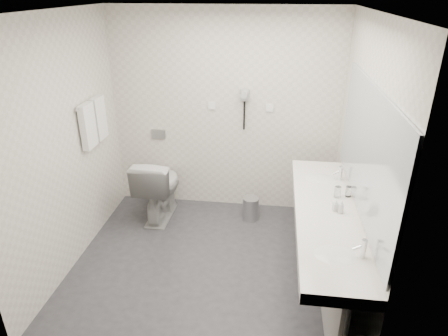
# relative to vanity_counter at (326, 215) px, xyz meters

# --- Properties ---
(floor) EXTENTS (2.80, 2.80, 0.00)m
(floor) POSITION_rel_vanity_counter_xyz_m (-1.12, 0.20, -0.80)
(floor) COLOR #2E2D33
(floor) RESTS_ON ground
(ceiling) EXTENTS (2.80, 2.80, 0.00)m
(ceiling) POSITION_rel_vanity_counter_xyz_m (-1.12, 0.20, 1.70)
(ceiling) COLOR silver
(ceiling) RESTS_ON wall_back
(wall_back) EXTENTS (2.80, 0.00, 2.80)m
(wall_back) POSITION_rel_vanity_counter_xyz_m (-1.12, 1.50, 0.45)
(wall_back) COLOR beige
(wall_back) RESTS_ON floor
(wall_front) EXTENTS (2.80, 0.00, 2.80)m
(wall_front) POSITION_rel_vanity_counter_xyz_m (-1.12, -1.10, 0.45)
(wall_front) COLOR beige
(wall_front) RESTS_ON floor
(wall_left) EXTENTS (0.00, 2.60, 2.60)m
(wall_left) POSITION_rel_vanity_counter_xyz_m (-2.52, 0.20, 0.45)
(wall_left) COLOR beige
(wall_left) RESTS_ON floor
(wall_right) EXTENTS (0.00, 2.60, 2.60)m
(wall_right) POSITION_rel_vanity_counter_xyz_m (0.27, 0.20, 0.45)
(wall_right) COLOR beige
(wall_right) RESTS_ON floor
(vanity_counter) EXTENTS (0.55, 2.20, 0.10)m
(vanity_counter) POSITION_rel_vanity_counter_xyz_m (0.00, 0.00, 0.00)
(vanity_counter) COLOR silver
(vanity_counter) RESTS_ON floor
(vanity_panel) EXTENTS (0.03, 2.15, 0.75)m
(vanity_panel) POSITION_rel_vanity_counter_xyz_m (0.02, 0.00, -0.42)
(vanity_panel) COLOR gray
(vanity_panel) RESTS_ON floor
(vanity_post_far) EXTENTS (0.06, 0.06, 0.75)m
(vanity_post_far) POSITION_rel_vanity_counter_xyz_m (0.05, 1.04, -0.42)
(vanity_post_far) COLOR silver
(vanity_post_far) RESTS_ON floor
(mirror) EXTENTS (0.02, 2.20, 1.05)m
(mirror) POSITION_rel_vanity_counter_xyz_m (0.26, 0.00, 0.65)
(mirror) COLOR #B2BCC6
(mirror) RESTS_ON wall_right
(basin_near) EXTENTS (0.40, 0.31, 0.05)m
(basin_near) POSITION_rel_vanity_counter_xyz_m (0.00, -0.65, 0.04)
(basin_near) COLOR white
(basin_near) RESTS_ON vanity_counter
(basin_far) EXTENTS (0.40, 0.31, 0.05)m
(basin_far) POSITION_rel_vanity_counter_xyz_m (0.00, 0.65, 0.04)
(basin_far) COLOR white
(basin_far) RESTS_ON vanity_counter
(faucet_near) EXTENTS (0.04, 0.04, 0.15)m
(faucet_near) POSITION_rel_vanity_counter_xyz_m (0.19, -0.65, 0.12)
(faucet_near) COLOR silver
(faucet_near) RESTS_ON vanity_counter
(faucet_far) EXTENTS (0.04, 0.04, 0.15)m
(faucet_far) POSITION_rel_vanity_counter_xyz_m (0.19, 0.65, 0.12)
(faucet_far) COLOR silver
(faucet_far) RESTS_ON vanity_counter
(soap_bottle_a) EXTENTS (0.06, 0.06, 0.11)m
(soap_bottle_a) POSITION_rel_vanity_counter_xyz_m (0.08, 0.01, 0.10)
(soap_bottle_a) COLOR white
(soap_bottle_a) RESTS_ON vanity_counter
(soap_bottle_c) EXTENTS (0.06, 0.06, 0.13)m
(soap_bottle_c) POSITION_rel_vanity_counter_xyz_m (0.12, -0.03, 0.11)
(soap_bottle_c) COLOR white
(soap_bottle_c) RESTS_ON vanity_counter
(glass_left) EXTENTS (0.07, 0.07, 0.11)m
(glass_left) POSITION_rel_vanity_counter_xyz_m (0.12, 0.27, 0.11)
(glass_left) COLOR silver
(glass_left) RESTS_ON vanity_counter
(glass_right) EXTENTS (0.07, 0.07, 0.10)m
(glass_right) POSITION_rel_vanity_counter_xyz_m (0.23, 0.30, 0.10)
(glass_right) COLOR silver
(glass_right) RESTS_ON vanity_counter
(toilet) EXTENTS (0.48, 0.82, 0.82)m
(toilet) POSITION_rel_vanity_counter_xyz_m (-1.89, 1.06, -0.39)
(toilet) COLOR white
(toilet) RESTS_ON floor
(flush_plate) EXTENTS (0.18, 0.02, 0.12)m
(flush_plate) POSITION_rel_vanity_counter_xyz_m (-1.98, 1.49, 0.15)
(flush_plate) COLOR #B2B5BA
(flush_plate) RESTS_ON wall_back
(pedal_bin) EXTENTS (0.22, 0.22, 0.28)m
(pedal_bin) POSITION_rel_vanity_counter_xyz_m (-0.74, 1.13, -0.66)
(pedal_bin) COLOR #B2B5BA
(pedal_bin) RESTS_ON floor
(bin_lid) EXTENTS (0.20, 0.20, 0.02)m
(bin_lid) POSITION_rel_vanity_counter_xyz_m (-0.74, 1.13, -0.51)
(bin_lid) COLOR #B2B5BA
(bin_lid) RESTS_ON pedal_bin
(towel_rail) EXTENTS (0.02, 0.62, 0.02)m
(towel_rail) POSITION_rel_vanity_counter_xyz_m (-2.47, 0.75, 0.75)
(towel_rail) COLOR silver
(towel_rail) RESTS_ON wall_left
(towel_near) EXTENTS (0.07, 0.24, 0.48)m
(towel_near) POSITION_rel_vanity_counter_xyz_m (-2.46, 0.61, 0.53)
(towel_near) COLOR white
(towel_near) RESTS_ON towel_rail
(towel_far) EXTENTS (0.07, 0.24, 0.48)m
(towel_far) POSITION_rel_vanity_counter_xyz_m (-2.46, 0.89, 0.53)
(towel_far) COLOR white
(towel_far) RESTS_ON towel_rail
(dryer_cradle) EXTENTS (0.10, 0.04, 0.14)m
(dryer_cradle) POSITION_rel_vanity_counter_xyz_m (-0.88, 1.47, 0.70)
(dryer_cradle) COLOR #999A9E
(dryer_cradle) RESTS_ON wall_back
(dryer_barrel) EXTENTS (0.08, 0.14, 0.08)m
(dryer_barrel) POSITION_rel_vanity_counter_xyz_m (-0.88, 1.40, 0.73)
(dryer_barrel) COLOR #999A9E
(dryer_barrel) RESTS_ON dryer_cradle
(dryer_cord) EXTENTS (0.02, 0.02, 0.35)m
(dryer_cord) POSITION_rel_vanity_counter_xyz_m (-0.88, 1.46, 0.45)
(dryer_cord) COLOR black
(dryer_cord) RESTS_ON dryer_cradle
(switch_plate_a) EXTENTS (0.09, 0.02, 0.09)m
(switch_plate_a) POSITION_rel_vanity_counter_xyz_m (-1.27, 1.49, 0.55)
(switch_plate_a) COLOR white
(switch_plate_a) RESTS_ON wall_back
(switch_plate_b) EXTENTS (0.09, 0.02, 0.09)m
(switch_plate_b) POSITION_rel_vanity_counter_xyz_m (-0.57, 1.49, 0.55)
(switch_plate_b) COLOR white
(switch_plate_b) RESTS_ON wall_back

